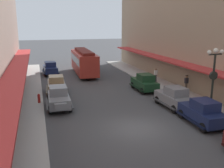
{
  "coord_description": "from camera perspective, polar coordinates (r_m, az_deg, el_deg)",
  "views": [
    {
      "loc": [
        -6.26,
        -15.04,
        7.09
      ],
      "look_at": [
        0.0,
        6.0,
        1.8
      ],
      "focal_mm": 40.57,
      "sensor_mm": 36.0,
      "label": 1
    }
  ],
  "objects": [
    {
      "name": "ground_plane",
      "position": [
        17.76,
        5.61,
        -10.04
      ],
      "size": [
        200.0,
        200.0,
        0.0
      ],
      "primitive_type": "plane",
      "color": "#424244"
    },
    {
      "name": "sidewalk_left",
      "position": [
        16.64,
        -19.69,
        -12.23
      ],
      "size": [
        3.0,
        60.0,
        0.15
      ],
      "primitive_type": "cube",
      "color": "#B7B5AD",
      "rests_on": "ground"
    },
    {
      "name": "parked_car_0",
      "position": [
        19.28,
        19.71,
        -5.86
      ],
      "size": [
        2.21,
        4.28,
        1.84
      ],
      "color": "#19234C",
      "rests_on": "ground"
    },
    {
      "name": "parked_car_1",
      "position": [
        22.07,
        -11.94,
        -2.92
      ],
      "size": [
        2.21,
        4.28,
        1.84
      ],
      "color": "slate",
      "rests_on": "ground"
    },
    {
      "name": "parked_car_2",
      "position": [
        26.87,
        -12.45,
        0.0
      ],
      "size": [
        2.3,
        4.32,
        1.84
      ],
      "color": "#997F5B",
      "rests_on": "ground"
    },
    {
      "name": "parked_car_4",
      "position": [
        36.84,
        -13.74,
        3.56
      ],
      "size": [
        2.3,
        4.32,
        1.84
      ],
      "color": "#19234C",
      "rests_on": "ground"
    },
    {
      "name": "parked_car_5",
      "position": [
        22.34,
        13.84,
        -2.82
      ],
      "size": [
        2.3,
        4.32,
        1.84
      ],
      "color": "slate",
      "rests_on": "ground"
    },
    {
      "name": "parked_car_6",
      "position": [
        27.32,
        7.37,
        0.44
      ],
      "size": [
        2.15,
        4.26,
        1.84
      ],
      "color": "#193D23",
      "rests_on": "ground"
    },
    {
      "name": "streetcar",
      "position": [
        35.95,
        -6.35,
        5.17
      ],
      "size": [
        2.77,
        9.67,
        3.46
      ],
      "color": "#A52D23",
      "rests_on": "ground"
    },
    {
      "name": "lamp_post_with_clock",
      "position": [
        20.59,
        21.82,
        1.07
      ],
      "size": [
        1.42,
        0.44,
        5.16
      ],
      "color": "black",
      "rests_on": "sidewalk_right"
    },
    {
      "name": "fire_hydrant",
      "position": [
        23.54,
        -16.15,
        -3.1
      ],
      "size": [
        0.24,
        0.24,
        0.82
      ],
      "color": "#B21E19",
      "rests_on": "sidewalk_left"
    },
    {
      "name": "pedestrian_0",
      "position": [
        15.91,
        -23.87,
        -10.13
      ],
      "size": [
        0.36,
        0.28,
        1.67
      ],
      "color": "#4C4238",
      "rests_on": "sidewalk_left"
    },
    {
      "name": "pedestrian_1",
      "position": [
        31.1,
        9.84,
        2.04
      ],
      "size": [
        0.36,
        0.24,
        1.64
      ],
      "color": "#2D2D33",
      "rests_on": "sidewalk_right"
    },
    {
      "name": "pedestrian_2",
      "position": [
        27.47,
        16.4,
        0.21
      ],
      "size": [
        0.36,
        0.28,
        1.67
      ],
      "color": "#4C4238",
      "rests_on": "sidewalk_right"
    }
  ]
}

